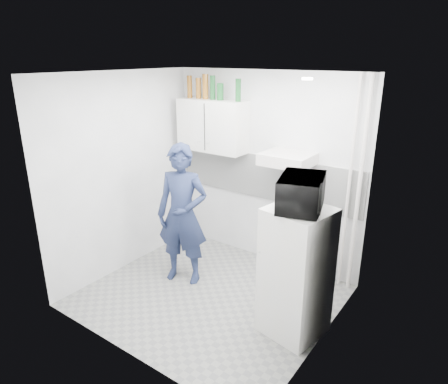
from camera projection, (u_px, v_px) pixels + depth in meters
The scene contains 23 objects.
floor at pixel (210, 295), 4.86m from camera, with size 2.80×2.80×0.00m, color gray.
ceiling at pixel (207, 73), 4.00m from camera, with size 2.80×2.80×0.00m, color white.
wall_back at pixel (265, 170), 5.39m from camera, with size 2.80×2.80×0.00m, color white.
wall_left at pixel (123, 174), 5.20m from camera, with size 2.60×2.60×0.00m, color white.
wall_right at pixel (329, 225), 3.66m from camera, with size 2.60×2.60×0.00m, color white.
person at pixel (182, 215), 4.95m from camera, with size 0.65×0.43×1.79m, color #1E2848.
stove at pixel (296, 251), 5.15m from camera, with size 0.47×0.47×0.76m, color silver.
fridge at pixel (296, 272), 4.04m from camera, with size 0.57×0.57×1.38m, color white.
stove_top at pixel (298, 223), 5.02m from camera, with size 0.45×0.45×0.03m, color black.
saucepan at pixel (292, 218), 5.01m from camera, with size 0.17×0.17×0.09m, color silver.
microwave at pixel (301, 193), 3.76m from camera, with size 0.40×0.59×0.32m, color black.
bottle_a at pixel (190, 87), 5.54m from camera, with size 0.07×0.07×0.30m, color brown.
bottle_b at pixel (198, 88), 5.46m from camera, with size 0.07×0.07×0.28m, color brown.
bottle_c at pixel (205, 87), 5.38m from camera, with size 0.08×0.08×0.33m, color brown.
bottle_d at pixel (213, 88), 5.32m from camera, with size 0.07×0.07×0.31m, color #144C1E.
canister_a at pixel (220, 92), 5.26m from camera, with size 0.09×0.09×0.22m, color #144C1E.
bottle_e at pixel (238, 90), 5.10m from camera, with size 0.07×0.07×0.29m, color #144C1E.
upper_cabinet at pixel (213, 126), 5.49m from camera, with size 1.00×0.35×0.70m, color white.
range_hood at pixel (287, 159), 4.86m from camera, with size 0.60×0.50×0.14m, color silver.
backsplash at pixel (264, 177), 5.41m from camera, with size 2.74×0.03×0.60m, color white.
pipe_a at pixel (359, 189), 4.62m from camera, with size 0.05×0.05×2.60m, color silver.
pipe_b at pixel (349, 187), 4.68m from camera, with size 0.04×0.04×2.60m, color silver.
ceiling_spot_fixture at pixel (307, 79), 3.62m from camera, with size 0.10×0.10×0.02m, color white.
Camera 1 is at (2.57, -3.30, 2.78)m, focal length 32.00 mm.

